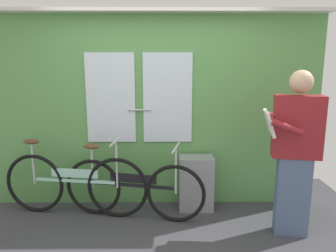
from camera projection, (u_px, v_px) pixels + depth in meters
train_door_wall at (155, 107)px, 4.06m from camera, size 4.10×0.28×2.42m
bicycle_near_door at (133, 188)px, 3.79m from camera, size 1.67×0.52×0.90m
bicycle_leaning_behind at (75, 184)px, 3.87m from camera, size 1.76×0.44×0.94m
passenger_reading_newspaper at (295, 151)px, 3.34m from camera, size 0.61×0.55×1.75m
trash_bin_by_wall at (196, 183)px, 4.04m from camera, size 0.42×0.28×0.68m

